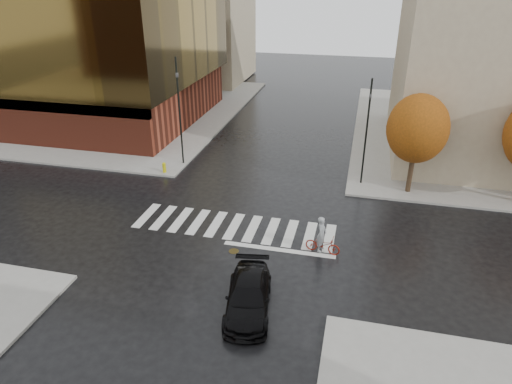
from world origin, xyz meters
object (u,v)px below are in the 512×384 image
at_px(traffic_light_nw, 179,104).
at_px(traffic_light_ne, 367,126).
at_px(cyclist, 322,241).
at_px(fire_hydrant, 164,167).
at_px(sedan, 248,296).

xyz_separation_m(traffic_light_nw, traffic_light_ne, (13.24, -0.45, -0.48)).
relative_size(traffic_light_nw, traffic_light_ne, 1.10).
xyz_separation_m(cyclist, traffic_light_ne, (1.71, 9.03, 3.49)).
height_order(cyclist, fire_hydrant, cyclist).
distance_m(cyclist, traffic_light_ne, 9.84).
distance_m(sedan, traffic_light_nw, 17.61).
bearing_deg(fire_hydrant, traffic_light_ne, 6.30).
height_order(sedan, traffic_light_nw, traffic_light_nw).
bearing_deg(cyclist, fire_hydrant, 67.84).
bearing_deg(fire_hydrant, sedan, -53.02).
bearing_deg(sedan, traffic_light_ne, 63.57).
height_order(traffic_light_nw, fire_hydrant, traffic_light_nw).
distance_m(traffic_light_nw, fire_hydrant, 4.62).
bearing_deg(traffic_light_nw, traffic_light_ne, 106.02).
relative_size(sedan, traffic_light_ne, 0.65).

